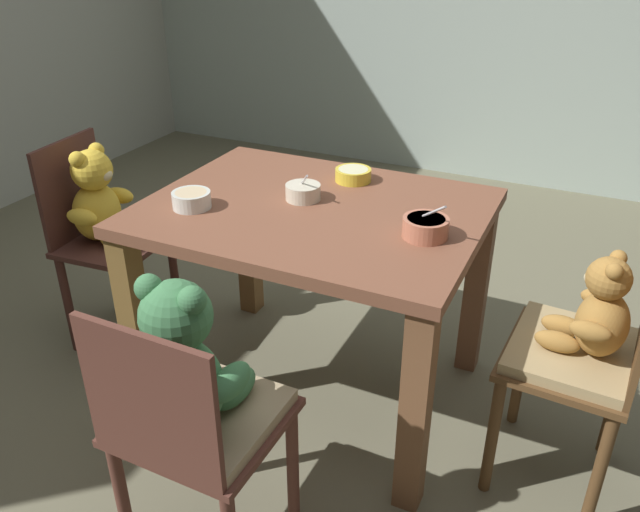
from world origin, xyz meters
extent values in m
cube|color=#6C6951|center=(0.00, 0.00, -0.02)|extent=(5.20, 5.20, 0.04)
cube|color=brown|center=(0.00, 0.00, 0.74)|extent=(1.12, 0.87, 0.04)
cube|color=brown|center=(-0.50, -0.38, 0.36)|extent=(0.08, 0.08, 0.72)
cube|color=brown|center=(0.50, -0.38, 0.36)|extent=(0.08, 0.08, 0.72)
cube|color=brown|center=(-0.50, 0.38, 0.36)|extent=(0.08, 0.08, 0.72)
cube|color=brown|center=(0.50, 0.38, 0.36)|extent=(0.08, 0.08, 0.72)
cube|color=brown|center=(0.04, -0.75, 0.45)|extent=(0.41, 0.39, 0.02)
cube|color=brown|center=(0.04, -0.93, 0.65)|extent=(0.37, 0.02, 0.38)
cylinder|color=brown|center=(0.22, -0.60, 0.22)|extent=(0.04, 0.04, 0.44)
cylinder|color=brown|center=(-0.13, -0.59, 0.22)|extent=(0.04, 0.04, 0.44)
cylinder|color=brown|center=(-0.14, -0.91, 0.22)|extent=(0.04, 0.04, 0.44)
cube|color=tan|center=(0.04, -0.75, 0.48)|extent=(0.38, 0.35, 0.04)
ellipsoid|color=#42804F|center=(0.04, -0.82, 0.62)|extent=(0.22, 0.19, 0.25)
ellipsoid|color=#CBC48A|center=(0.04, -0.76, 0.61)|extent=(0.12, 0.07, 0.15)
sphere|color=#42804F|center=(0.04, -0.81, 0.81)|extent=(0.17, 0.17, 0.17)
ellipsoid|color=#CBC48A|center=(0.04, -0.75, 0.80)|extent=(0.07, 0.06, 0.05)
sphere|color=#42804F|center=(0.10, -0.82, 0.88)|extent=(0.07, 0.07, 0.07)
sphere|color=#42804F|center=(-0.02, -0.82, 0.88)|extent=(0.07, 0.07, 0.07)
ellipsoid|color=#42804F|center=(0.16, -0.79, 0.65)|extent=(0.07, 0.14, 0.07)
ellipsoid|color=#42804F|center=(-0.08, -0.79, 0.65)|extent=(0.07, 0.14, 0.07)
ellipsoid|color=#42804F|center=(0.10, -0.69, 0.54)|extent=(0.08, 0.17, 0.08)
ellipsoid|color=#42804F|center=(-0.02, -0.69, 0.54)|extent=(0.08, 0.17, 0.08)
cube|color=brown|center=(0.88, -0.06, 0.45)|extent=(0.39, 0.44, 0.02)
cylinder|color=brown|center=(0.73, 0.13, 0.22)|extent=(0.04, 0.04, 0.44)
cylinder|color=brown|center=(0.71, -0.23, 0.22)|extent=(0.04, 0.04, 0.44)
cylinder|color=brown|center=(1.04, 0.11, 0.22)|extent=(0.04, 0.04, 0.44)
cylinder|color=brown|center=(1.02, -0.25, 0.22)|extent=(0.04, 0.04, 0.44)
cube|color=tan|center=(0.88, -0.06, 0.48)|extent=(0.36, 0.41, 0.04)
ellipsoid|color=#A57738|center=(0.94, -0.06, 0.60)|extent=(0.16, 0.18, 0.20)
ellipsoid|color=#CAB98B|center=(0.89, -0.06, 0.59)|extent=(0.06, 0.10, 0.12)
sphere|color=#A57738|center=(0.93, -0.06, 0.74)|extent=(0.12, 0.12, 0.12)
ellipsoid|color=#CAB98B|center=(0.89, -0.06, 0.73)|extent=(0.05, 0.05, 0.04)
sphere|color=#A57738|center=(0.94, -0.02, 0.79)|extent=(0.05, 0.05, 0.05)
sphere|color=#A57738|center=(0.94, -0.11, 0.79)|extent=(0.05, 0.05, 0.05)
ellipsoid|color=#A57738|center=(0.92, 0.03, 0.62)|extent=(0.12, 0.06, 0.06)
ellipsoid|color=#A57738|center=(0.91, -0.16, 0.62)|extent=(0.12, 0.06, 0.06)
ellipsoid|color=#A57738|center=(0.84, -0.01, 0.53)|extent=(0.13, 0.07, 0.06)
ellipsoid|color=#A57738|center=(0.83, -0.10, 0.53)|extent=(0.13, 0.07, 0.06)
cube|color=#492922|center=(-0.88, -0.04, 0.45)|extent=(0.39, 0.41, 0.02)
cube|color=#492922|center=(-1.05, -0.05, 0.66)|extent=(0.04, 0.35, 0.40)
cylinder|color=#492922|center=(-0.71, -0.19, 0.22)|extent=(0.04, 0.04, 0.44)
cylinder|color=#492922|center=(-0.74, 0.14, 0.22)|extent=(0.04, 0.04, 0.44)
cylinder|color=#492922|center=(-1.01, -0.21, 0.22)|extent=(0.04, 0.04, 0.44)
cylinder|color=#492922|center=(-1.04, 0.11, 0.22)|extent=(0.04, 0.04, 0.44)
ellipsoid|color=gold|center=(-0.94, -0.04, 0.58)|extent=(0.19, 0.22, 0.23)
ellipsoid|color=beige|center=(-0.88, -0.04, 0.57)|extent=(0.07, 0.12, 0.14)
sphere|color=gold|center=(-0.93, -0.04, 0.76)|extent=(0.16, 0.16, 0.16)
ellipsoid|color=beige|center=(-0.87, -0.04, 0.74)|extent=(0.06, 0.07, 0.05)
sphere|color=gold|center=(-0.93, -0.10, 0.82)|extent=(0.06, 0.06, 0.06)
sphere|color=gold|center=(-0.94, 0.01, 0.82)|extent=(0.06, 0.06, 0.06)
ellipsoid|color=gold|center=(-0.90, -0.15, 0.61)|extent=(0.14, 0.08, 0.07)
ellipsoid|color=gold|center=(-0.92, 0.07, 0.61)|extent=(0.14, 0.08, 0.07)
ellipsoid|color=gold|center=(-0.81, -0.09, 0.50)|extent=(0.16, 0.08, 0.07)
ellipsoid|color=gold|center=(-0.82, 0.02, 0.50)|extent=(0.16, 0.08, 0.07)
cylinder|color=silver|center=(-0.36, -0.18, 0.79)|extent=(0.13, 0.13, 0.06)
cylinder|color=silver|center=(-0.36, -0.18, 0.76)|extent=(0.07, 0.07, 0.01)
cylinder|color=#CCB58D|center=(-0.36, -0.18, 0.81)|extent=(0.11, 0.11, 0.01)
cylinder|color=#BC6F53|center=(0.40, -0.06, 0.79)|extent=(0.14, 0.14, 0.06)
cylinder|color=#BC6F53|center=(0.40, -0.06, 0.76)|extent=(0.08, 0.08, 0.01)
cylinder|color=beige|center=(0.40, -0.06, 0.82)|extent=(0.12, 0.12, 0.01)
cylinder|color=#BCBCC1|center=(0.43, -0.08, 0.86)|extent=(0.08, 0.06, 0.07)
ellipsoid|color=#BCBCC1|center=(0.40, -0.06, 0.81)|extent=(0.04, 0.04, 0.01)
cylinder|color=beige|center=(-0.06, 0.04, 0.79)|extent=(0.12, 0.12, 0.05)
cylinder|color=beige|center=(-0.06, 0.04, 0.76)|extent=(0.07, 0.07, 0.01)
cylinder|color=beige|center=(-0.06, 0.04, 0.81)|extent=(0.10, 0.10, 0.01)
cylinder|color=#BCBCC1|center=(-0.04, 0.02, 0.84)|extent=(0.06, 0.07, 0.06)
ellipsoid|color=#BCBCC1|center=(-0.06, 0.05, 0.81)|extent=(0.04, 0.04, 0.01)
cylinder|color=yellow|center=(0.03, 0.27, 0.78)|extent=(0.13, 0.13, 0.05)
cylinder|color=yellow|center=(0.03, 0.27, 0.76)|extent=(0.07, 0.07, 0.01)
cylinder|color=beige|center=(0.03, 0.27, 0.80)|extent=(0.11, 0.11, 0.01)
camera|label=1|loc=(0.86, -1.78, 1.62)|focal=35.97mm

